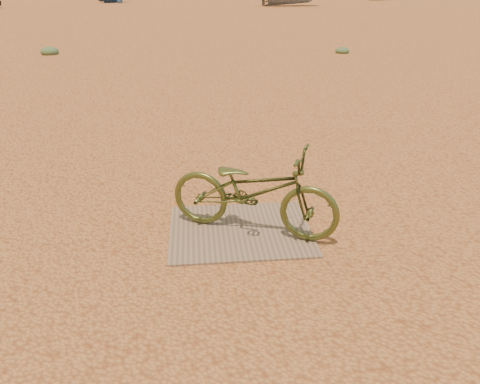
{
  "coord_description": "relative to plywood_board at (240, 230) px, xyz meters",
  "views": [
    {
      "loc": [
        -0.01,
        -4.55,
        2.36
      ],
      "look_at": [
        0.4,
        -0.41,
        0.44
      ],
      "focal_mm": 35.0,
      "sensor_mm": 36.0,
      "label": 1
    }
  ],
  "objects": [
    {
      "name": "ground",
      "position": [
        -0.4,
        0.41,
        -0.01
      ],
      "size": [
        120.0,
        120.0,
        0.0
      ],
      "primitive_type": "plane",
      "color": "#C9864B",
      "rests_on": "ground"
    },
    {
      "name": "bicycle",
      "position": [
        0.13,
        -0.04,
        0.46
      ],
      "size": [
        1.79,
        1.22,
        0.89
      ],
      "primitive_type": "imported",
      "rotation": [
        0.0,
        0.0,
        1.16
      ],
      "color": "#475023",
      "rests_on": "plywood_board"
    },
    {
      "name": "kale_c",
      "position": [
        -5.14,
        12.52,
        -0.01
      ],
      "size": [
        0.58,
        0.58,
        0.32
      ],
      "primitive_type": "ellipsoid",
      "color": "#5B7551",
      "rests_on": "ground"
    },
    {
      "name": "plywood_board",
      "position": [
        0.0,
        0.0,
        0.0
      ],
      "size": [
        1.43,
        1.16,
        0.02
      ],
      "primitive_type": "cube",
      "color": "#866B5A",
      "rests_on": "ground"
    },
    {
      "name": "kale_b",
      "position": [
        4.67,
        11.83,
        -0.01
      ],
      "size": [
        0.47,
        0.47,
        0.26
      ],
      "primitive_type": "ellipsoid",
      "color": "#5B7551",
      "rests_on": "ground"
    }
  ]
}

